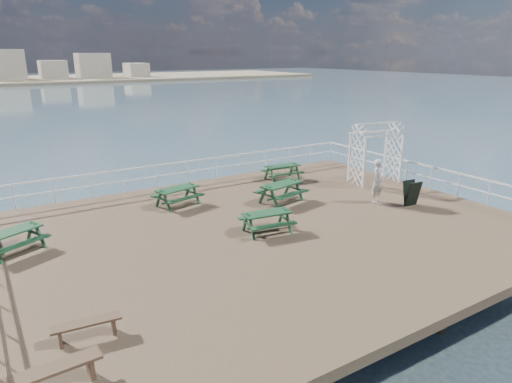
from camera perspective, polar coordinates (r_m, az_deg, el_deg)
The scene contains 13 objects.
ground at distance 16.30m, azimuth 1.48°, elevation -5.05°, with size 18.00×14.00×0.30m, color brown.
sea_backdrop at distance 148.26m, azimuth -24.66°, elevation 13.01°, with size 300.00×300.00×9.20m.
railing at distance 18.00m, azimuth -3.21°, elevation 0.54°, with size 17.77×13.76×1.10m.
picnic_table_a at distance 16.01m, azimuth -28.08°, elevation -4.98°, with size 2.10×1.95×0.82m.
picnic_table_b at distance 18.69m, azimuth -9.78°, elevation -0.15°, with size 1.98×1.73×0.84m.
picnic_table_c at distance 22.23m, azimuth 3.32°, elevation 2.81°, with size 1.79×1.49×0.82m.
picnic_table_d at distance 15.71m, azimuth 1.37°, elevation -3.30°, with size 1.83×1.55×0.81m.
picnic_table_e at distance 18.87m, azimuth 3.20°, elevation 0.37°, with size 2.12×1.85×0.90m.
flat_bench_near at distance 10.89m, azimuth -20.41°, elevation -15.45°, with size 1.49×0.49×0.42m.
flat_bench_far at distance 9.68m, azimuth -23.96°, elevation -20.00°, with size 1.73×0.50×0.49m.
trellis_arbor at distance 22.31m, azimuth 14.70°, elevation 4.29°, with size 2.46×1.56×2.86m.
sandwich_board at distance 19.46m, azimuth 18.86°, elevation -0.23°, with size 0.67×0.52×1.04m.
person at distance 19.32m, azimuth 15.03°, elevation 1.24°, with size 0.67×0.44×1.83m, color silver.
Camera 1 is at (-8.38, -12.56, 5.97)m, focal length 32.00 mm.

